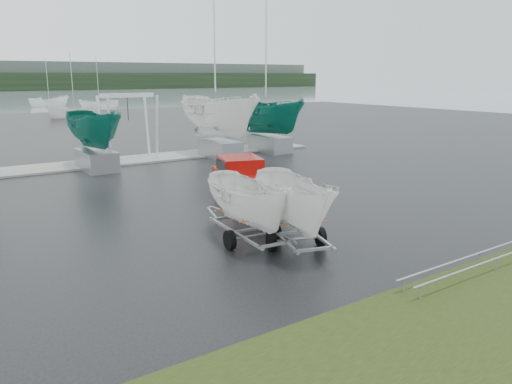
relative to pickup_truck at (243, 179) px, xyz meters
name	(u,v)px	position (x,y,z in m)	size (l,w,h in m)	color
ground_plane	(198,213)	(-2.56, -0.71, -0.92)	(120.00, 120.00, 0.00)	black
grass_verge	(445,330)	(-2.56, -11.71, -0.92)	(40.00, 40.00, 0.00)	black
dock	(96,164)	(-2.56, 12.29, -0.87)	(30.00, 3.00, 0.12)	#989893
pickup_truck	(243,179)	(0.00, 0.00, 0.00)	(3.35, 5.60, 1.76)	maroon
trailer_hitched	(296,157)	(-1.90, -5.82, 1.89)	(2.25, 3.79, 5.20)	#999CA2
trailer_parked	(249,160)	(-2.88, -4.81, 1.74)	(1.83, 3.69, 4.89)	#999CA2
boat_hoist	(128,118)	(-0.39, 12.29, 1.75)	(3.30, 2.18, 4.12)	silver
keelboat_1	(93,106)	(-3.02, 10.49, 2.61)	(2.24, 3.20, 7.06)	#999CA2
keelboat_2	(219,83)	(4.87, 10.29, 3.79)	(2.96, 3.20, 11.15)	#999CA2
keelboat_3	(270,92)	(9.02, 10.59, 3.13)	(2.55, 3.20, 10.72)	#999CA2
mast_rack_2	(489,255)	(1.44, -10.21, -0.57)	(7.00, 0.56, 0.06)	#999CA2
moored_boat_2	(75,117)	(5.57, 47.65, -0.92)	(2.63, 2.56, 11.35)	white
moored_boat_3	(100,109)	(12.95, 61.36, -0.91)	(2.54, 2.48, 11.16)	white
moored_boat_5	(50,106)	(8.19, 73.48, -0.92)	(3.36, 3.31, 11.56)	white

